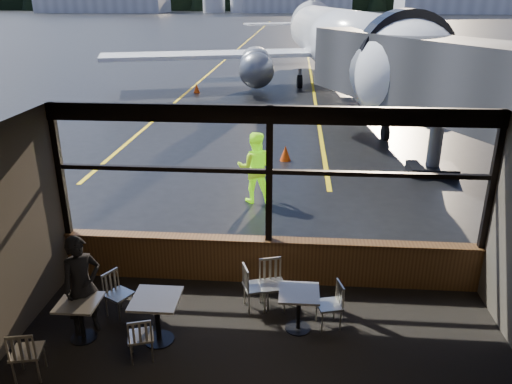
# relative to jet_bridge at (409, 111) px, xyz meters

# --- Properties ---
(ground_plane) EXTENTS (520.00, 520.00, 0.00)m
(ground_plane) POSITION_rel_jet_bridge_xyz_m (-3.60, 114.50, -2.30)
(ground_plane) COLOR black
(ground_plane) RESTS_ON ground
(ceiling) EXTENTS (8.00, 6.00, 0.04)m
(ceiling) POSITION_rel_jet_bridge_xyz_m (-3.60, -8.50, 1.20)
(ceiling) COLOR #38332D
(ceiling) RESTS_ON ground
(window_sill) EXTENTS (8.00, 0.28, 0.90)m
(window_sill) POSITION_rel_jet_bridge_xyz_m (-3.60, -5.50, -1.85)
(window_sill) COLOR #4B2E16
(window_sill) RESTS_ON ground
(window_header) EXTENTS (8.00, 0.18, 0.30)m
(window_header) POSITION_rel_jet_bridge_xyz_m (-3.60, -5.50, 1.05)
(window_header) COLOR black
(window_header) RESTS_ON ground
(mullion_left) EXTENTS (0.12, 0.12, 2.60)m
(mullion_left) POSITION_rel_jet_bridge_xyz_m (-7.55, -5.50, -0.10)
(mullion_left) COLOR black
(mullion_left) RESTS_ON ground
(mullion_centre) EXTENTS (0.12, 0.12, 2.60)m
(mullion_centre) POSITION_rel_jet_bridge_xyz_m (-3.60, -5.50, -0.10)
(mullion_centre) COLOR black
(mullion_centre) RESTS_ON ground
(mullion_right) EXTENTS (0.12, 0.12, 2.60)m
(mullion_right) POSITION_rel_jet_bridge_xyz_m (0.35, -5.50, -0.10)
(mullion_right) COLOR black
(mullion_right) RESTS_ON ground
(window_transom) EXTENTS (8.00, 0.10, 0.08)m
(window_transom) POSITION_rel_jet_bridge_xyz_m (-3.60, -5.50, -0.00)
(window_transom) COLOR black
(window_transom) RESTS_ON ground
(jet_bridge) EXTENTS (8.64, 10.56, 4.61)m
(jet_bridge) POSITION_rel_jet_bridge_xyz_m (0.00, 0.00, 0.00)
(jet_bridge) COLOR #2A2A2D
(jet_bridge) RESTS_ON ground_plane
(cafe_table_near) EXTENTS (0.66, 0.66, 0.73)m
(cafe_table_near) POSITION_rel_jet_bridge_xyz_m (-3.01, -6.99, -1.94)
(cafe_table_near) COLOR #9A948E
(cafe_table_near) RESTS_ON carpet_floor
(cafe_table_mid) EXTENTS (0.74, 0.74, 0.82)m
(cafe_table_mid) POSITION_rel_jet_bridge_xyz_m (-5.28, -7.48, -1.90)
(cafe_table_mid) COLOR gray
(cafe_table_mid) RESTS_ON carpet_floor
(cafe_table_left) EXTENTS (0.65, 0.65, 0.71)m
(cafe_table_left) POSITION_rel_jet_bridge_xyz_m (-6.53, -7.52, -1.95)
(cafe_table_left) COLOR gray
(cafe_table_left) RESTS_ON carpet_floor
(chair_near_e) EXTENTS (0.56, 0.56, 0.83)m
(chair_near_e) POSITION_rel_jet_bridge_xyz_m (-2.50, -6.87, -1.89)
(chair_near_e) COLOR #BBB6A9
(chair_near_e) RESTS_ON carpet_floor
(chair_near_w) EXTENTS (0.62, 0.62, 0.89)m
(chair_near_w) POSITION_rel_jet_bridge_xyz_m (-3.77, -6.44, -1.86)
(chair_near_w) COLOR #ABA69B
(chair_near_w) RESTS_ON carpet_floor
(chair_near_n) EXTENTS (0.63, 0.63, 0.93)m
(chair_near_n) POSITION_rel_jet_bridge_xyz_m (-3.48, -6.40, -1.84)
(chair_near_n) COLOR #AAA59A
(chair_near_n) RESTS_ON carpet_floor
(chair_mid_s) EXTENTS (0.55, 0.55, 0.80)m
(chair_mid_s) POSITION_rel_jet_bridge_xyz_m (-5.43, -7.91, -1.90)
(chair_mid_s) COLOR #B1ABA0
(chair_mid_s) RESTS_ON carpet_floor
(chair_mid_w) EXTENTS (0.62, 0.62, 0.83)m
(chair_mid_w) POSITION_rel_jet_bridge_xyz_m (-6.14, -6.84, -1.89)
(chair_mid_w) COLOR #ABA79B
(chair_mid_w) RESTS_ON carpet_floor
(chair_left_s) EXTENTS (0.57, 0.57, 0.88)m
(chair_left_s) POSITION_rel_jet_bridge_xyz_m (-6.95, -8.44, -1.87)
(chair_left_s) COLOR #AFAA9E
(chair_left_s) RESTS_ON carpet_floor
(passenger) EXTENTS (0.75, 0.74, 1.75)m
(passenger) POSITION_rel_jet_bridge_xyz_m (-6.54, -7.31, -1.43)
(passenger) COLOR black
(passenger) RESTS_ON carpet_floor
(ground_crew) EXTENTS (1.00, 0.81, 1.95)m
(ground_crew) POSITION_rel_jet_bridge_xyz_m (-4.21, -1.34, -1.33)
(ground_crew) COLOR #BFF219
(ground_crew) RESTS_ON ground_plane
(cone_nose) EXTENTS (0.38, 0.38, 0.52)m
(cone_nose) POSITION_rel_jet_bridge_xyz_m (-3.46, 2.39, -2.04)
(cone_nose) COLOR orange
(cone_nose) RESTS_ON ground_plane
(cone_wing) EXTENTS (0.38, 0.38, 0.53)m
(cone_wing) POSITION_rel_jet_bridge_xyz_m (-8.99, 15.08, -2.04)
(cone_wing) COLOR #EE6307
(cone_wing) RESTS_ON ground_plane
(fuel_tank_a) EXTENTS (8.00, 8.00, 6.00)m
(fuel_tank_a) POSITION_rel_jet_bridge_xyz_m (-33.60, 176.50, 0.70)
(fuel_tank_a) COLOR silver
(fuel_tank_a) RESTS_ON ground_plane
(fuel_tank_b) EXTENTS (8.00, 8.00, 6.00)m
(fuel_tank_b) POSITION_rel_jet_bridge_xyz_m (-23.60, 176.50, 0.70)
(fuel_tank_b) COLOR silver
(fuel_tank_b) RESTS_ON ground_plane
(fuel_tank_c) EXTENTS (8.00, 8.00, 6.00)m
(fuel_tank_c) POSITION_rel_jet_bridge_xyz_m (-13.60, 176.50, 0.70)
(fuel_tank_c) COLOR silver
(fuel_tank_c) RESTS_ON ground_plane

